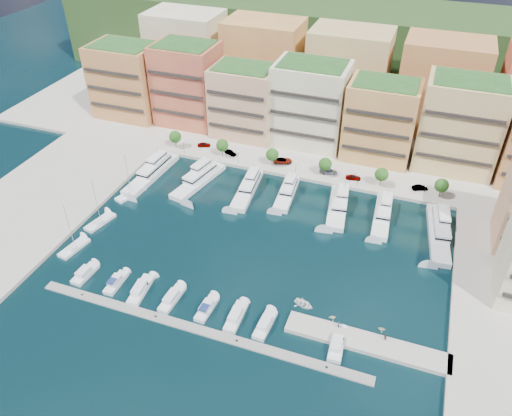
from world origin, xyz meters
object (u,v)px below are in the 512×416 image
(sailboat_1, at_px, (100,222))
(tender_0, at_px, (304,304))
(tree_4, at_px, (382,174))
(person_1, at_px, (385,337))
(tree_2, at_px, (272,155))
(yacht_0, at_px, (153,171))
(lamppost_1, at_px, (238,155))
(car_5, at_px, (420,188))
(cruiser_0, at_px, (85,274))
(person_0, at_px, (339,325))
(yacht_5, at_px, (383,213))
(car_0, at_px, (204,145))
(yacht_2, at_px, (248,187))
(yacht_4, at_px, (338,205))
(cruiser_2, at_px, (141,290))
(cruiser_4, at_px, (207,308))
(cruiser_3, at_px, (172,299))
(cruiser_8, at_px, (337,345))
(tender_1, at_px, (332,317))
(sailboat_0, at_px, (74,248))
(tree_0, at_px, (175,137))
(sailboat_2, at_px, (131,194))
(tree_3, at_px, (325,164))
(tree_5, at_px, (442,185))
(yacht_6, at_px, (439,230))
(lamppost_3, at_px, (358,177))
(cruiser_6, at_px, (265,325))
(cruiser_5, at_px, (236,317))
(car_1, at_px, (230,153))
(lamppost_4, at_px, (425,190))
(lamppost_0, at_px, (184,145))
(yacht_3, at_px, (287,191))
(car_2, at_px, (283,161))
(cruiser_1, at_px, (116,283))
(yacht_1, at_px, (200,179))
(car_4, at_px, (353,177))
(tree_1, at_px, (222,145))

(sailboat_1, xyz_separation_m, tender_0, (56.87, -9.39, 0.13))
(tree_4, height_order, person_1, tree_4)
(tree_2, xyz_separation_m, yacht_0, (-31.73, -15.35, -3.53))
(lamppost_1, bearing_deg, car_5, 4.37)
(cruiser_0, bearing_deg, person_0, 4.03)
(yacht_5, xyz_separation_m, car_0, (-58.69, 16.58, 0.48))
(yacht_2, bearing_deg, yacht_4, 0.48)
(cruiser_2, relative_size, cruiser_4, 1.20)
(cruiser_3, relative_size, sailboat_1, 0.63)
(cruiser_8, height_order, tender_1, cruiser_8)
(sailboat_0, xyz_separation_m, tender_0, (56.91, 1.36, 0.13))
(cruiser_4, bearing_deg, tree_0, 122.53)
(cruiser_2, bearing_deg, sailboat_2, 124.67)
(tree_3, relative_size, cruiser_2, 0.62)
(tree_5, relative_size, yacht_2, 0.28)
(yacht_0, distance_m, sailboat_0, 35.95)
(yacht_0, bearing_deg, yacht_6, 0.04)
(lamppost_3, bearing_deg, cruiser_6, -98.22)
(yacht_5, bearing_deg, cruiser_6, -110.54)
(tree_4, xyz_separation_m, person_1, (9.20, -53.87, -2.95))
(tree_2, height_order, tree_4, same)
(yacht_4, relative_size, car_0, 4.86)
(cruiser_5, height_order, car_1, car_1)
(lamppost_4, height_order, yacht_4, yacht_4)
(lamppost_0, distance_m, sailboat_2, 25.16)
(lamppost_1, distance_m, sailboat_2, 33.36)
(sailboat_1, bearing_deg, car_0, 78.28)
(lamppost_1, height_order, yacht_3, yacht_3)
(tree_4, distance_m, car_2, 29.72)
(car_5, relative_size, person_1, 2.72)
(lamppost_0, bearing_deg, cruiser_2, -72.78)
(yacht_4, relative_size, car_5, 4.59)
(tender_0, distance_m, car_2, 56.57)
(lamppost_4, distance_m, car_1, 58.31)
(yacht_2, xyz_separation_m, yacht_3, (10.98, 1.67, 0.00))
(tree_3, height_order, car_1, tree_3)
(yacht_2, bearing_deg, sailboat_0, -129.03)
(sailboat_0, bearing_deg, yacht_6, 23.69)
(cruiser_1, relative_size, car_2, 1.29)
(yacht_0, height_order, yacht_1, same)
(yacht_3, height_order, sailboat_1, sailboat_1)
(car_4, height_order, person_1, person_1)
(tree_1, xyz_separation_m, tree_4, (48.00, 0.00, 0.00))
(cruiser_0, distance_m, cruiser_5, 36.72)
(yacht_6, bearing_deg, yacht_4, 175.71)
(car_5, bearing_deg, lamppost_4, 174.26)
(tree_1, bearing_deg, yacht_4, -18.88)
(cruiser_3, height_order, car_4, car_4)
(tree_3, xyz_separation_m, tree_4, (16.00, 0.00, 0.00))
(tree_4, relative_size, cruiser_5, 0.68)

